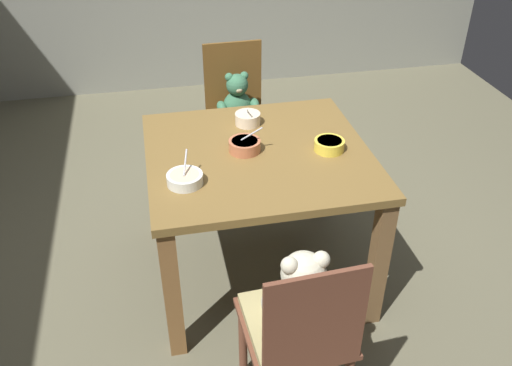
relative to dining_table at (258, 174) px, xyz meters
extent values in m
cube|color=#5F5B46|center=(0.00, 0.00, -0.64)|extent=(5.20, 5.20, 0.04)
cube|color=brown|center=(0.00, 0.00, 0.10)|extent=(1.03, 0.98, 0.04)
cube|color=brown|center=(-0.47, -0.44, -0.27)|extent=(0.07, 0.07, 0.70)
cube|color=brown|center=(0.47, -0.44, -0.27)|extent=(0.07, 0.07, 0.70)
cube|color=brown|center=(-0.47, 0.44, -0.27)|extent=(0.07, 0.07, 0.70)
cube|color=brown|center=(0.47, 0.44, -0.27)|extent=(0.07, 0.07, 0.70)
cube|color=brown|center=(-0.03, -0.80, -0.18)|extent=(0.40, 0.41, 0.02)
cube|color=brown|center=(-0.02, -0.98, 0.04)|extent=(0.35, 0.04, 0.43)
cylinder|color=brown|center=(0.13, -0.62, -0.41)|extent=(0.04, 0.04, 0.43)
cylinder|color=brown|center=(-0.20, -0.64, -0.41)|extent=(0.04, 0.04, 0.43)
cube|color=tan|center=(-0.03, -0.80, -0.15)|extent=(0.37, 0.38, 0.04)
ellipsoid|color=beige|center=(-0.02, -0.87, -0.03)|extent=(0.20, 0.17, 0.22)
ellipsoid|color=#CAB28B|center=(-0.03, -0.81, -0.04)|extent=(0.11, 0.06, 0.13)
sphere|color=beige|center=(-0.03, -0.86, 0.14)|extent=(0.16, 0.16, 0.16)
ellipsoid|color=#CAB28B|center=(-0.03, -0.80, 0.13)|extent=(0.07, 0.06, 0.05)
sphere|color=beige|center=(0.03, -0.86, 0.20)|extent=(0.06, 0.06, 0.06)
sphere|color=beige|center=(-0.08, -0.87, 0.20)|extent=(0.06, 0.06, 0.06)
ellipsoid|color=beige|center=(0.08, -0.84, 0.00)|extent=(0.07, 0.13, 0.06)
ellipsoid|color=beige|center=(-0.13, -0.85, 0.00)|extent=(0.07, 0.13, 0.06)
ellipsoid|color=beige|center=(0.02, -0.75, -0.10)|extent=(0.07, 0.15, 0.07)
ellipsoid|color=beige|center=(-0.08, -0.75, -0.10)|extent=(0.07, 0.15, 0.07)
cube|color=brown|center=(0.05, 0.80, -0.18)|extent=(0.40, 0.42, 0.02)
cube|color=brown|center=(0.05, 0.99, 0.07)|extent=(0.36, 0.03, 0.47)
cylinder|color=brown|center=(-0.11, 0.62, -0.41)|extent=(0.04, 0.04, 0.43)
cylinder|color=brown|center=(0.22, 0.63, -0.41)|extent=(0.04, 0.04, 0.43)
cylinder|color=brown|center=(-0.12, 0.96, -0.41)|extent=(0.04, 0.04, 0.43)
cylinder|color=brown|center=(0.21, 0.97, -0.41)|extent=(0.04, 0.04, 0.43)
ellipsoid|color=#3A6F4E|center=(0.05, 0.87, -0.07)|extent=(0.18, 0.16, 0.21)
ellipsoid|color=#C9B889|center=(0.05, 0.82, -0.08)|extent=(0.10, 0.06, 0.12)
sphere|color=#3A6F4E|center=(0.05, 0.86, 0.09)|extent=(0.13, 0.13, 0.13)
ellipsoid|color=#C9B889|center=(0.05, 0.81, 0.08)|extent=(0.05, 0.05, 0.04)
sphere|color=#3A6F4E|center=(0.01, 0.87, 0.13)|extent=(0.05, 0.05, 0.05)
sphere|color=#3A6F4E|center=(0.10, 0.87, 0.13)|extent=(0.05, 0.05, 0.05)
ellipsoid|color=#3A6F4E|center=(-0.05, 0.84, -0.04)|extent=(0.06, 0.12, 0.06)
ellipsoid|color=#3A6F4E|center=(0.15, 0.85, -0.04)|extent=(0.06, 0.12, 0.06)
ellipsoid|color=#3A6F4E|center=(0.01, 0.76, -0.14)|extent=(0.07, 0.14, 0.06)
ellipsoid|color=#3A6F4E|center=(0.11, 0.76, -0.14)|extent=(0.07, 0.14, 0.06)
cylinder|color=silver|center=(-0.36, -0.20, 0.14)|extent=(0.15, 0.15, 0.05)
cylinder|color=silver|center=(-0.36, -0.20, 0.13)|extent=(0.08, 0.08, 0.01)
cylinder|color=beige|center=(-0.36, -0.20, 0.17)|extent=(0.13, 0.13, 0.01)
cylinder|color=#BCBCC1|center=(-0.35, -0.16, 0.21)|extent=(0.04, 0.10, 0.08)
ellipsoid|color=#BCBCC1|center=(-0.36, -0.21, 0.16)|extent=(0.03, 0.04, 0.01)
cylinder|color=yellow|center=(0.33, -0.05, 0.15)|extent=(0.14, 0.14, 0.05)
cylinder|color=yellow|center=(0.33, -0.05, 0.13)|extent=(0.08, 0.08, 0.01)
cylinder|color=beige|center=(0.33, -0.05, 0.17)|extent=(0.12, 0.12, 0.01)
cylinder|color=beige|center=(0.01, 0.28, 0.15)|extent=(0.13, 0.13, 0.06)
cylinder|color=beige|center=(0.01, 0.28, 0.13)|extent=(0.07, 0.07, 0.01)
cylinder|color=#C2B198|center=(0.01, 0.28, 0.18)|extent=(0.10, 0.10, 0.01)
cylinder|color=#BCBCC1|center=(0.00, 0.25, 0.21)|extent=(0.03, 0.09, 0.07)
ellipsoid|color=#BCBCC1|center=(0.01, 0.29, 0.17)|extent=(0.03, 0.04, 0.01)
cylinder|color=#BC6B47|center=(-0.06, 0.02, 0.15)|extent=(0.15, 0.15, 0.05)
cylinder|color=#BC6B47|center=(-0.06, 0.02, 0.13)|extent=(0.08, 0.08, 0.01)
cylinder|color=beige|center=(-0.06, 0.02, 0.17)|extent=(0.12, 0.12, 0.01)
cylinder|color=#BCBCC1|center=(-0.03, 0.01, 0.21)|extent=(0.10, 0.04, 0.07)
ellipsoid|color=#BCBCC1|center=(-0.07, 0.03, 0.17)|extent=(0.04, 0.03, 0.01)
camera|label=1|loc=(-0.46, -2.14, 1.41)|focal=38.34mm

